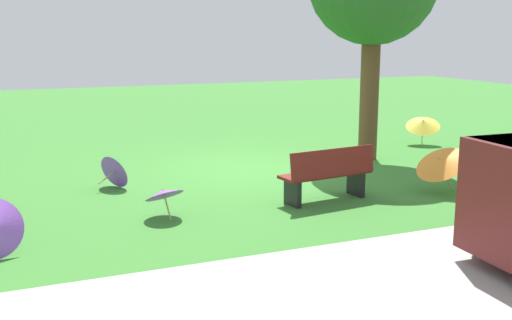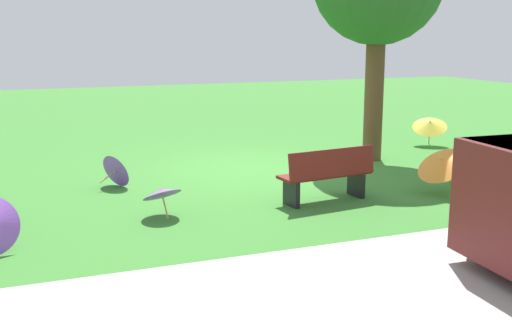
{
  "view_description": "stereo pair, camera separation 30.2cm",
  "coord_description": "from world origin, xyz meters",
  "views": [
    {
      "loc": [
        4.77,
        11.49,
        2.77
      ],
      "look_at": [
        0.74,
        1.88,
        0.6
      ],
      "focal_mm": 43.98,
      "sensor_mm": 36.0,
      "label": 1
    },
    {
      "loc": [
        4.49,
        11.6,
        2.77
      ],
      "look_at": [
        0.74,
        1.88,
        0.6
      ],
      "focal_mm": 43.98,
      "sensor_mm": 36.0,
      "label": 2
    }
  ],
  "objects": [
    {
      "name": "park_bench",
      "position": [
        -0.17,
        2.76,
        0.47
      ],
      "size": [
        1.65,
        0.67,
        0.9
      ],
      "color": "maroon",
      "rests_on": "ground"
    },
    {
      "name": "parasol_purple_0",
      "position": [
        2.54,
        2.61,
        0.38
      ],
      "size": [
        0.73,
        0.72,
        0.55
      ],
      "color": "tan",
      "rests_on": "ground"
    },
    {
      "name": "parasol_orange_0",
      "position": [
        -2.19,
        3.05,
        0.57
      ],
      "size": [
        1.02,
        1.07,
        0.88
      ],
      "color": "tan",
      "rests_on": "ground"
    },
    {
      "name": "parasol_blue_1",
      "position": [
        -3.73,
        2.64,
        0.44
      ],
      "size": [
        1.1,
        0.99,
        0.83
      ],
      "color": "tan",
      "rests_on": "ground"
    },
    {
      "name": "ground",
      "position": [
        0.0,
        0.0,
        0.0
      ],
      "size": [
        40.0,
        40.0,
        0.0
      ],
      "primitive_type": "plane",
      "color": "#387A2D"
    },
    {
      "name": "parasol_purple_2",
      "position": [
        2.85,
        0.48,
        0.31
      ],
      "size": [
        0.68,
        0.71,
        0.63
      ],
      "color": "tan",
      "rests_on": "ground"
    },
    {
      "name": "parasol_yellow_0",
      "position": [
        -4.84,
        -0.88,
        0.54
      ],
      "size": [
        1.15,
        1.14,
        0.8
      ],
      "color": "tan",
      "rests_on": "ground"
    },
    {
      "name": "road_strip",
      "position": [
        0.0,
        6.47,
        0.0
      ],
      "size": [
        40.0,
        3.67,
        0.01
      ],
      "primitive_type": "cube",
      "color": "#B2AFA8",
      "rests_on": "ground"
    }
  ]
}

